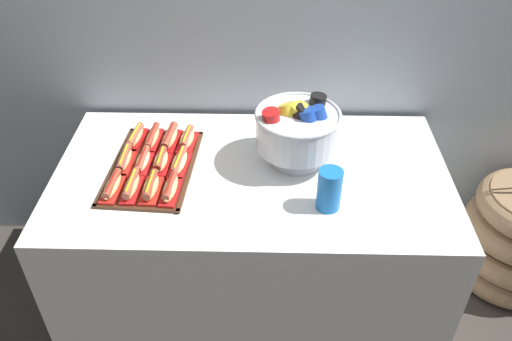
# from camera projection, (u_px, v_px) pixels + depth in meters

# --- Properties ---
(ground_plane) EXTENTS (10.00, 10.00, 0.00)m
(ground_plane) POSITION_uv_depth(u_px,v_px,m) (252.00, 295.00, 2.58)
(ground_plane) COLOR #38332D
(back_wall) EXTENTS (6.00, 0.10, 2.60)m
(back_wall) POSITION_uv_depth(u_px,v_px,m) (255.00, 0.00, 2.18)
(back_wall) COLOR #9EA8B2
(back_wall) RESTS_ON ground_plane
(buffet_table) EXTENTS (1.60, 0.88, 0.78)m
(buffet_table) POSITION_uv_depth(u_px,v_px,m) (252.00, 237.00, 2.32)
(buffet_table) COLOR white
(buffet_table) RESTS_ON ground_plane
(serving_tray) EXTENTS (0.36, 0.54, 0.01)m
(serving_tray) POSITION_uv_depth(u_px,v_px,m) (153.00, 167.00, 2.11)
(serving_tray) COLOR #472B19
(serving_tray) RESTS_ON buffet_table
(hot_dog_0) EXTENTS (0.07, 0.18, 0.06)m
(hot_dog_0) POSITION_uv_depth(u_px,v_px,m) (112.00, 186.00, 1.97)
(hot_dog_0) COLOR red
(hot_dog_0) RESTS_ON serving_tray
(hot_dog_1) EXTENTS (0.06, 0.17, 0.06)m
(hot_dog_1) POSITION_uv_depth(u_px,v_px,m) (132.00, 186.00, 1.96)
(hot_dog_1) COLOR red
(hot_dog_1) RESTS_ON serving_tray
(hot_dog_2) EXTENTS (0.07, 0.17, 0.06)m
(hot_dog_2) POSITION_uv_depth(u_px,v_px,m) (151.00, 188.00, 1.96)
(hot_dog_2) COLOR red
(hot_dog_2) RESTS_ON serving_tray
(hot_dog_3) EXTENTS (0.07, 0.18, 0.06)m
(hot_dog_3) POSITION_uv_depth(u_px,v_px,m) (170.00, 189.00, 1.95)
(hot_dog_3) COLOR red
(hot_dog_3) RESTS_ON serving_tray
(hot_dog_4) EXTENTS (0.06, 0.18, 0.06)m
(hot_dog_4) POSITION_uv_depth(u_px,v_px,m) (125.00, 160.00, 2.10)
(hot_dog_4) COLOR red
(hot_dog_4) RESTS_ON serving_tray
(hot_dog_5) EXTENTS (0.07, 0.17, 0.06)m
(hot_dog_5) POSITION_uv_depth(u_px,v_px,m) (143.00, 161.00, 2.09)
(hot_dog_5) COLOR red
(hot_dog_5) RESTS_ON serving_tray
(hot_dog_6) EXTENTS (0.07, 0.16, 0.06)m
(hot_dog_6) POSITION_uv_depth(u_px,v_px,m) (161.00, 162.00, 2.09)
(hot_dog_6) COLOR #B21414
(hot_dog_6) RESTS_ON serving_tray
(hot_dog_7) EXTENTS (0.08, 0.18, 0.06)m
(hot_dog_7) POSITION_uv_depth(u_px,v_px,m) (179.00, 163.00, 2.08)
(hot_dog_7) COLOR red
(hot_dog_7) RESTS_ON serving_tray
(hot_dog_8) EXTENTS (0.08, 0.18, 0.06)m
(hot_dog_8) POSITION_uv_depth(u_px,v_px,m) (136.00, 137.00, 2.23)
(hot_dog_8) COLOR #B21414
(hot_dog_8) RESTS_ON serving_tray
(hot_dog_9) EXTENTS (0.07, 0.18, 0.06)m
(hot_dog_9) POSITION_uv_depth(u_px,v_px,m) (153.00, 138.00, 2.22)
(hot_dog_9) COLOR red
(hot_dog_9) RESTS_ON serving_tray
(hot_dog_10) EXTENTS (0.08, 0.19, 0.07)m
(hot_dog_10) POSITION_uv_depth(u_px,v_px,m) (170.00, 138.00, 2.22)
(hot_dog_10) COLOR #B21414
(hot_dog_10) RESTS_ON serving_tray
(hot_dog_11) EXTENTS (0.08, 0.16, 0.06)m
(hot_dog_11) POSITION_uv_depth(u_px,v_px,m) (187.00, 139.00, 2.21)
(hot_dog_11) COLOR red
(hot_dog_11) RESTS_ON serving_tray
(punch_bowl) EXTENTS (0.34, 0.34, 0.28)m
(punch_bowl) POSITION_uv_depth(u_px,v_px,m) (298.00, 128.00, 2.05)
(punch_bowl) COLOR silver
(punch_bowl) RESTS_ON buffet_table
(cup_stack) EXTENTS (0.09, 0.09, 0.17)m
(cup_stack) POSITION_uv_depth(u_px,v_px,m) (329.00, 190.00, 1.88)
(cup_stack) COLOR blue
(cup_stack) RESTS_ON buffet_table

